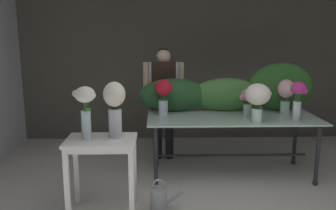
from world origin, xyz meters
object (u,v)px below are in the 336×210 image
Objects in this scene: vase_cream_lisianthus_tall at (115,106)px; vase_crimson_lilies at (163,93)px; florist at (164,92)px; vase_white_roses_tall at (85,106)px; vase_magenta_carnations at (298,97)px; display_table_glass at (232,125)px; side_table_white at (102,151)px; vase_rosy_stock at (247,101)px; vase_blush_peonies at (286,93)px; watering_can at (159,198)px; vase_ivory_freesia at (258,97)px.

vase_crimson_lilies is at bearing 62.97° from vase_cream_lisianthus_tall.
florist reaches higher than vase_white_roses_tall.
florist reaches higher than vase_magenta_carnations.
display_table_glass is 1.69m from vase_cream_lisianthus_tall.
vase_cream_lisianthus_tall reaches higher than side_table_white.
florist reaches higher than vase_rosy_stock.
display_table_glass is 0.97m from vase_crimson_lilies.
side_table_white is 1.28m from vase_crimson_lilies.
vase_magenta_carnations is 0.36m from vase_blush_peonies.
vase_rosy_stock is 0.67× the size of vase_white_roses_tall.
vase_blush_peonies is 0.99× the size of vase_crimson_lilies.
vase_crimson_lilies is (-1.60, -0.02, 0.01)m from vase_blush_peonies.
display_table_glass is 3.77× the size of vase_cream_lisianthus_tall.
vase_rosy_stock is at bearing 28.32° from side_table_white.
vase_crimson_lilies is 1.32× the size of watering_can.
vase_ivory_freesia is at bearing 18.03° from vase_white_roses_tall.
florist is 1.79m from watering_can.
vase_blush_peonies reaches higher than display_table_glass.
vase_ivory_freesia is 0.88× the size of vase_white_roses_tall.
vase_rosy_stock is at bearing -6.04° from vase_crimson_lilies.
side_table_white is 2.19× the size of vase_rosy_stock.
display_table_glass is 0.83m from vase_blush_peonies.
vase_magenta_carnations is 0.60m from vase_rosy_stock.
display_table_glass is 6.00× the size of vase_rosy_stock.
vase_rosy_stock reaches higher than display_table_glass.
vase_white_roses_tall is 1.23m from watering_can.
vase_blush_peonies reaches higher than side_table_white.
display_table_glass is 4.70× the size of vase_blush_peonies.
vase_blush_peonies is at bearing 0.65° from vase_crimson_lilies.
vase_white_roses_tall reaches higher than vase_blush_peonies.
florist is 1.68m from vase_blush_peonies.
vase_magenta_carnations is 1.02× the size of vase_crimson_lilies.
vase_rosy_stock is 1.68m from watering_can.
vase_crimson_lilies is at bearing -179.35° from vase_blush_peonies.
display_table_glass reaches higher than side_table_white.
vase_blush_peonies is 1.28× the size of vase_rosy_stock.
vase_rosy_stock is 1.02× the size of watering_can.
vase_white_roses_tall reaches higher than vase_rosy_stock.
side_table_white is 0.47m from vase_cream_lisianthus_tall.
vase_ivory_freesia is 1.18m from vase_crimson_lilies.
vase_cream_lisianthus_tall is (-1.56, -0.87, 0.12)m from vase_rosy_stock.
display_table_glass is 0.57m from vase_ivory_freesia.
vase_crimson_lilies is (0.64, 1.03, 0.41)m from side_table_white.
vase_magenta_carnations is 1.65m from vase_crimson_lilies.
vase_ivory_freesia is at bearing 19.36° from vase_cream_lisianthus_tall.
florist is 4.52× the size of vase_rosy_stock.
vase_rosy_stock is (-0.55, 0.22, -0.08)m from vase_magenta_carnations.
side_table_white is at bearing -154.94° from vase_blush_peonies.
vase_magenta_carnations is at bearing 22.09° from watering_can.
side_table_white is 1.69× the size of vase_crimson_lilies.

